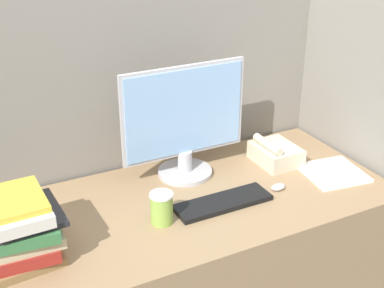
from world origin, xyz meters
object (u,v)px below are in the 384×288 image
(desk_telephone, at_px, (275,153))
(coffee_cup, at_px, (162,208))
(monitor, at_px, (184,125))
(mouse, at_px, (278,187))
(book_stack, at_px, (21,228))
(keyboard, at_px, (223,202))

(desk_telephone, bearing_deg, coffee_cup, -162.52)
(monitor, distance_m, coffee_cup, 0.41)
(mouse, bearing_deg, book_stack, 178.08)
(keyboard, distance_m, desk_telephone, 0.43)
(mouse, xyz_separation_m, coffee_cup, (-0.51, 0.00, 0.05))
(coffee_cup, relative_size, book_stack, 0.41)
(monitor, bearing_deg, coffee_cup, -129.25)
(coffee_cup, bearing_deg, mouse, -0.36)
(mouse, bearing_deg, keyboard, 178.92)
(mouse, distance_m, coffee_cup, 0.51)
(keyboard, relative_size, desk_telephone, 1.84)
(keyboard, relative_size, coffee_cup, 3.22)
(desk_telephone, bearing_deg, mouse, -121.93)
(coffee_cup, distance_m, book_stack, 0.49)
(keyboard, bearing_deg, coffee_cup, -179.64)
(keyboard, bearing_deg, monitor, 93.98)
(book_stack, xyz_separation_m, desk_telephone, (1.12, 0.17, -0.06))
(mouse, distance_m, desk_telephone, 0.24)
(keyboard, bearing_deg, desk_telephone, 27.60)
(desk_telephone, bearing_deg, monitor, 167.55)
(coffee_cup, bearing_deg, monitor, 50.75)
(keyboard, relative_size, book_stack, 1.30)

